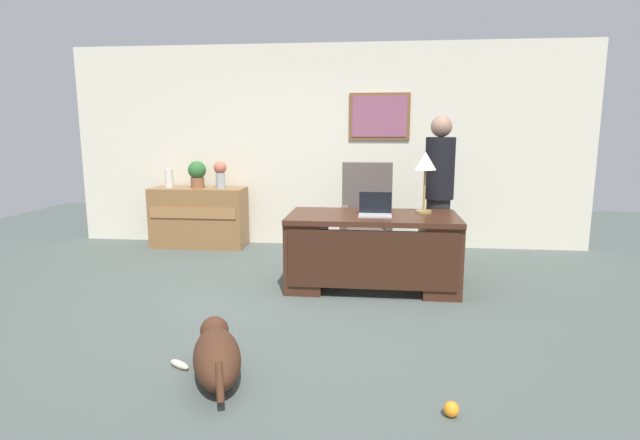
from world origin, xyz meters
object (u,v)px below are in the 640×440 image
object	(u,v)px
desk	(372,249)
desk_lamp	(425,165)
person_standing	(439,193)
laptop	(375,210)
potted_plant	(197,173)
dog_toy_ball	(451,409)
vase_with_flowers	(220,173)
armchair	(366,220)
vase_empty	(169,178)
dog_toy_bone	(179,364)
credenza	(199,217)
dog_lying	(217,355)

from	to	relation	value
desk	desk_lamp	bearing A→B (deg)	21.54
person_standing	laptop	xyz separation A→B (m)	(-0.69, -0.69, -0.09)
laptop	potted_plant	size ratio (longest dim) A/B	0.89
dog_toy_ball	laptop	bearing A→B (deg)	101.05
vase_with_flowers	armchair	bearing A→B (deg)	-17.02
desk	vase_empty	size ratio (longest dim) A/B	6.84
person_standing	laptop	world-z (taller)	person_standing
person_standing	dog_toy_bone	bearing A→B (deg)	-127.41
laptop	dog_toy_bone	bearing A→B (deg)	-124.16
potted_plant	vase_empty	bearing A→B (deg)	180.00
credenza	dog_toy_bone	bearing A→B (deg)	-72.63
person_standing	vase_empty	bearing A→B (deg)	165.07
armchair	dog_toy_bone	xyz separation A→B (m)	(-1.19, -2.91, -0.49)
laptop	dog_toy_bone	xyz separation A→B (m)	(-1.29, -1.90, -0.78)
vase_with_flowers	dog_toy_bone	xyz separation A→B (m)	(0.78, -3.52, -0.99)
desk	dog_toy_bone	size ratio (longest dim) A/B	9.34
desk	credenza	bearing A→B (deg)	145.97
armchair	dog_lying	world-z (taller)	armchair
dog_lying	person_standing	bearing A→B (deg)	57.88
desk	potted_plant	distance (m)	2.92
potted_plant	dog_toy_ball	distance (m)	4.93
credenza	vase_empty	bearing A→B (deg)	179.81
potted_plant	dog_toy_ball	bearing A→B (deg)	-54.02
person_standing	dog_toy_bone	xyz separation A→B (m)	(-1.98, -2.59, -0.87)
credenza	vase_empty	size ratio (longest dim) A/B	5.13
credenza	vase_with_flowers	size ratio (longest dim) A/B	3.49
laptop	vase_empty	distance (m)	3.22
person_standing	credenza	bearing A→B (deg)	163.27
credenza	laptop	world-z (taller)	laptop
vase_with_flowers	dog_toy_ball	distance (m)	4.75
dog_lying	vase_with_flowers	distance (m)	3.87
desk	dog_lying	world-z (taller)	desk
desk	laptop	distance (m)	0.40
laptop	desk_lamp	bearing A→B (deg)	24.06
credenza	desk	bearing A→B (deg)	-34.03
person_standing	desk_lamp	distance (m)	0.61
desk	potted_plant	xyz separation A→B (m)	(-2.37, 1.60, 0.60)
desk	dog_toy_bone	distance (m)	2.33
armchair	vase_with_flowers	world-z (taller)	armchair
armchair	vase_with_flowers	bearing A→B (deg)	162.98
armchair	potted_plant	xyz separation A→B (m)	(-2.29, 0.60, 0.48)
desk	armchair	bearing A→B (deg)	94.70
vase_empty	dog_toy_bone	size ratio (longest dim) A/B	1.37
vase_with_flowers	potted_plant	size ratio (longest dim) A/B	1.01
person_standing	potted_plant	xyz separation A→B (m)	(-3.08, 0.93, 0.11)
dog_toy_ball	desk_lamp	bearing A→B (deg)	89.03
desk	dog_toy_ball	xyz separation A→B (m)	(0.47, -2.31, -0.36)
credenza	dog_toy_bone	world-z (taller)	credenza
laptop	person_standing	bearing A→B (deg)	44.93
desk	vase_empty	distance (m)	3.24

